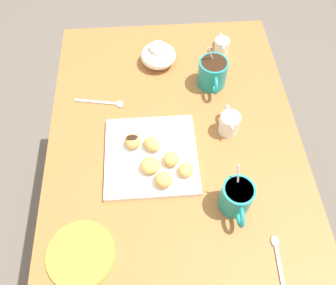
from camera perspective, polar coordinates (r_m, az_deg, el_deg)
The scene contains 18 objects.
ground_plane at distance 1.69m, azimuth 0.72°, elevation -13.17°, with size 8.00×8.00×0.00m, color #665B51.
dining_table at distance 1.14m, azimuth 1.04°, elevation -3.17°, with size 1.06×0.77×0.74m.
pastry_plate_square at distance 0.98m, azimuth -2.89°, elevation -2.23°, with size 0.27×0.27×0.02m, color white.
coffee_mug_teal_left at distance 1.13m, azimuth 7.60°, elevation 11.70°, with size 0.14×0.10×0.15m.
coffee_mug_teal_right at distance 0.89m, azimuth 11.59°, elevation -9.14°, with size 0.13×0.08×0.15m.
cream_pitcher_white at distance 1.02m, azimuth 10.38°, elevation 3.33°, with size 0.10×0.06×0.07m.
ice_cream_bowl at distance 1.20m, azimuth -1.67°, elevation 14.75°, with size 0.12×0.12×0.09m.
chocolate_sauce_pitcher at distance 1.26m, azimuth 9.13°, elevation 16.01°, with size 0.09×0.05×0.06m.
saucer_lime_left at distance 0.91m, azimuth -14.64°, elevation -17.91°, with size 0.17×0.17×0.01m, color #9EC633.
loose_spoon_near_saucer at distance 0.92m, azimuth 18.30°, elevation -18.59°, with size 0.16×0.02×0.01m.
loose_spoon_by_plate at distance 1.12m, azimuth -10.59°, elevation 6.66°, with size 0.05×0.16×0.01m.
beignet_0 at distance 0.94m, azimuth -3.07°, elevation -3.90°, with size 0.05×0.05×0.04m, color #DBA351.
beignet_1 at distance 0.98m, azimuth -6.03°, elevation 0.23°, with size 0.05×0.05×0.04m, color #DBA351.
chocolate_drizzle_1 at distance 0.96m, azimuth -6.13°, elevation 0.88°, with size 0.03×0.02×0.01m, color black.
beignet_2 at distance 0.97m, azimuth -2.76°, elevation -0.28°, with size 0.05×0.04×0.04m, color #DBA351.
beignet_3 at distance 0.93m, azimuth 3.04°, elevation -4.70°, with size 0.04×0.04×0.03m, color #DBA351.
beignet_4 at distance 0.95m, azimuth 0.51°, elevation -2.87°, with size 0.04×0.04×0.04m, color #DBA351.
beignet_5 at distance 0.91m, azimuth -0.78°, elevation -6.33°, with size 0.05×0.05×0.04m, color #DBA351.
Camera 1 is at (0.55, -0.06, 1.60)m, focal length 35.82 mm.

